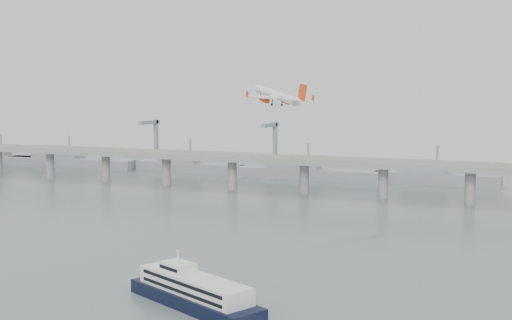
% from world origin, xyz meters
% --- Properties ---
extents(ground, '(900.00, 900.00, 0.00)m').
position_xyz_m(ground, '(0.00, 0.00, 0.00)').
color(ground, '#576564').
rests_on(ground, ground).
extents(bridge, '(800.00, 22.00, 23.90)m').
position_xyz_m(bridge, '(-1.15, 200.00, 17.65)').
color(bridge, gray).
rests_on(bridge, ground).
extents(distant_fleet, '(453.00, 60.90, 40.00)m').
position_xyz_m(distant_fleet, '(-155.36, 265.08, 6.22)').
color(distant_fleet, gray).
rests_on(distant_fleet, ground).
extents(ferry, '(79.66, 42.45, 16.05)m').
position_xyz_m(ferry, '(15.32, -26.56, 4.35)').
color(ferry, black).
rests_on(ferry, ground).
extents(airliner, '(38.74, 36.59, 11.92)m').
position_xyz_m(airliner, '(-9.91, 104.56, 61.98)').
color(airliner, white).
rests_on(airliner, ground).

